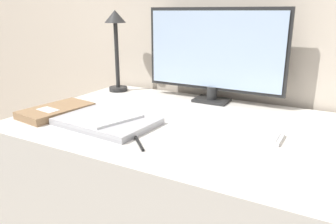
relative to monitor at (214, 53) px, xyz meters
name	(u,v)px	position (x,y,z in m)	size (l,w,h in m)	color
desk	(187,210)	(0.04, -0.32, -0.58)	(1.25, 0.80, 0.73)	silver
monitor	(214,53)	(0.00, 0.00, 0.00)	(0.62, 0.11, 0.40)	#262626
keyboard	(234,131)	(0.21, -0.34, -0.21)	(0.31, 0.10, 0.01)	silver
laptop	(107,121)	(-0.21, -0.47, -0.20)	(0.35, 0.26, 0.02)	#A3A3A8
ereader	(109,117)	(-0.21, -0.47, -0.19)	(0.21, 0.23, 0.01)	white
desk_lamp	(116,36)	(-0.49, -0.04, 0.06)	(0.10, 0.10, 0.39)	#282828
notebook	(56,111)	(-0.46, -0.48, -0.20)	(0.19, 0.29, 0.03)	#93704C
pen	(138,141)	(-0.02, -0.56, -0.21)	(0.11, 0.11, 0.01)	black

